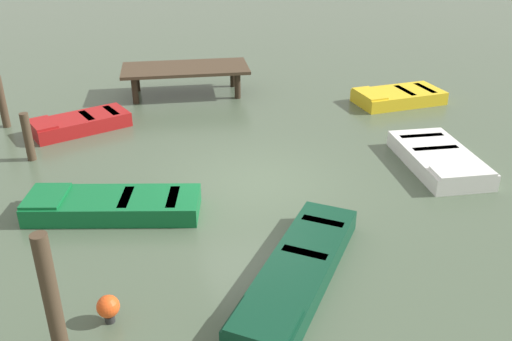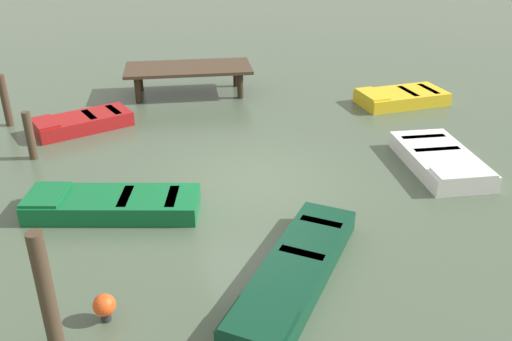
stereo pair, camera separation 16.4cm
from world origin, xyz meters
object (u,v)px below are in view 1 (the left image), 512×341
Objects in this scene: rowboat_green at (112,205)px; marker_buoy at (108,307)px; rowboat_yellow at (398,96)px; rowboat_white at (439,159)px; mooring_piling_far_left at (2,102)px; mooring_piling_near_left at (51,296)px; dock_segment at (185,70)px; mooring_piling_center at (28,137)px; rowboat_dark_green at (298,272)px; rowboat_red at (80,123)px.

marker_buoy reaches higher than rowboat_green.
rowboat_white is (-1.20, -4.57, -0.00)m from rowboat_yellow.
mooring_piling_far_left is at bearing 107.31° from marker_buoy.
rowboat_yellow is 0.77× the size of rowboat_green.
rowboat_white is 9.64m from mooring_piling_near_left.
mooring_piling_near_left is 1.33× the size of mooring_piling_far_left.
rowboat_white is at bearing -163.85° from rowboat_green.
dock_segment is at bearing 17.15° from mooring_piling_far_left.
rowboat_yellow is at bearing 169.72° from rowboat_white.
mooring_piling_far_left is (-11.98, 0.79, 0.54)m from rowboat_yellow.
mooring_piling_center is at bearing 3.82° from rowboat_yellow.
mooring_piling_center is (-1.97, 3.22, 0.41)m from rowboat_green.
mooring_piling_center is at bearing -69.16° from mooring_piling_far_left.
rowboat_dark_green is at bearing 4.55° from marker_buoy.
dock_segment is 8.85m from rowboat_white.
dock_segment is 6.16m from mooring_piling_center.
rowboat_green is at bearing 78.45° from mooring_piling_near_left.
mooring_piling_center is 7.18m from mooring_piling_near_left.
marker_buoy reaches higher than rowboat_dark_green.
rowboat_red is at bearing 90.42° from mooring_piling_near_left.
rowboat_white is at bearing 69.99° from rowboat_yellow.
mooring_piling_far_left is 3.17× the size of marker_buoy.
mooring_piling_center is 2.60× the size of marker_buoy.
mooring_piling_near_left reaches higher than dock_segment.
rowboat_dark_green is 8.19× the size of marker_buoy.
mooring_piling_center is 0.82× the size of mooring_piling_far_left.
mooring_piling_near_left is 9.86m from mooring_piling_far_left.
mooring_piling_center is at bearing -105.30° from rowboat_dark_green.
rowboat_green is 1.85× the size of mooring_piling_near_left.
rowboat_dark_green is 8.12m from mooring_piling_center.
rowboat_green is 2.45× the size of mooring_piling_far_left.
mooring_piling_center is (-11.00, -1.76, 0.41)m from rowboat_yellow.
mooring_piling_near_left is (-8.62, -4.26, 0.79)m from rowboat_white.
mooring_piling_near_left reaches higher than mooring_piling_far_left.
rowboat_white is at bearing -16.00° from mooring_piling_center.
rowboat_dark_green is 1.36× the size of rowboat_red.
rowboat_dark_green is at bearing -51.55° from mooring_piling_center.
mooring_piling_far_left is at bearing -49.89° from rowboat_green.
rowboat_green is at bearing 23.62° from rowboat_yellow.
mooring_piling_far_left is (-5.45, -1.68, -0.07)m from dock_segment.
rowboat_dark_green is (0.57, -10.59, -0.61)m from dock_segment.
marker_buoy is at bearing -59.95° from rowboat_white.
mooring_piling_far_left is (-0.97, 2.55, 0.14)m from mooring_piling_center.
mooring_piling_far_left is at bearing 110.84° from mooring_piling_center.
marker_buoy is (-2.59, -10.84, -0.54)m from dock_segment.
rowboat_red is 1.90× the size of mooring_piling_far_left.
mooring_piling_near_left is at bearing -146.44° from marker_buoy.
rowboat_yellow is 1.00× the size of rowboat_red.
rowboat_dark_green is 10.07m from rowboat_yellow.
mooring_piling_center reaches higher than rowboat_white.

